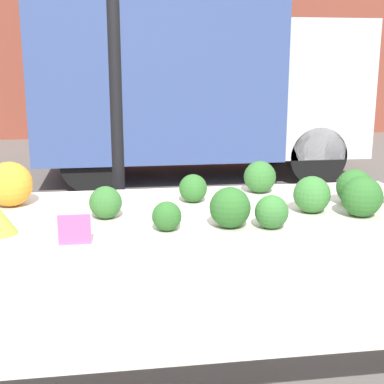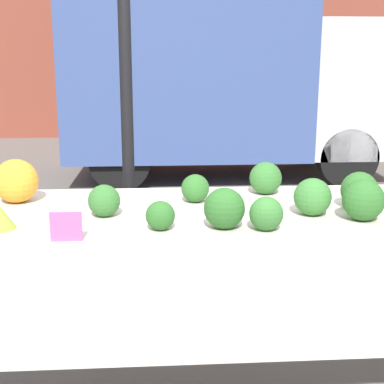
# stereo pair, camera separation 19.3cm
# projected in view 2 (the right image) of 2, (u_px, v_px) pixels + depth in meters

# --- Properties ---
(ground_plane) EXTENTS (40.00, 40.00, 0.00)m
(ground_plane) POSITION_uv_depth(u_px,v_px,m) (192.00, 384.00, 2.65)
(ground_plane) COLOR slate
(tent_pole) EXTENTS (0.07, 0.07, 2.29)m
(tent_pole) POSITION_uv_depth(u_px,v_px,m) (128.00, 137.00, 3.05)
(tent_pole) COLOR black
(tent_pole) RESTS_ON ground_plane
(parked_truck) EXTENTS (4.31, 2.05, 2.78)m
(parked_truck) POSITION_uv_depth(u_px,v_px,m) (217.00, 70.00, 7.28)
(parked_truck) COLOR #384C84
(parked_truck) RESTS_ON ground_plane
(market_table) EXTENTS (2.26, 0.88, 0.90)m
(market_table) POSITION_uv_depth(u_px,v_px,m) (193.00, 236.00, 2.40)
(market_table) COLOR beige
(market_table) RESTS_ON ground_plane
(orange_cauliflower) EXTENTS (0.21, 0.21, 0.21)m
(orange_cauliflower) POSITION_uv_depth(u_px,v_px,m) (16.00, 181.00, 2.54)
(orange_cauliflower) COLOR orange
(orange_cauliflower) RESTS_ON market_table
(broccoli_head_0) EXTENTS (0.18, 0.18, 0.18)m
(broccoli_head_0) POSITION_uv_depth(u_px,v_px,m) (363.00, 200.00, 2.25)
(broccoli_head_0) COLOR #2D6628
(broccoli_head_0) RESTS_ON market_table
(broccoli_head_1) EXTENTS (0.14, 0.14, 0.14)m
(broccoli_head_1) POSITION_uv_depth(u_px,v_px,m) (104.00, 201.00, 2.31)
(broccoli_head_1) COLOR #336B2D
(broccoli_head_1) RESTS_ON market_table
(broccoli_head_2) EXTENTS (0.16, 0.16, 0.16)m
(broccoli_head_2) POSITION_uv_depth(u_px,v_px,m) (266.00, 178.00, 2.71)
(broccoli_head_2) COLOR #336B2D
(broccoli_head_2) RESTS_ON market_table
(broccoli_head_5) EXTENTS (0.17, 0.17, 0.17)m
(broccoli_head_5) POSITION_uv_depth(u_px,v_px,m) (359.00, 190.00, 2.44)
(broccoli_head_5) COLOR #2D6628
(broccoli_head_5) RESTS_ON market_table
(broccoli_head_6) EXTENTS (0.16, 0.16, 0.16)m
(broccoli_head_6) POSITION_uv_depth(u_px,v_px,m) (313.00, 197.00, 2.32)
(broccoli_head_6) COLOR #387533
(broccoli_head_6) RESTS_ON market_table
(broccoli_head_7) EXTENTS (0.13, 0.13, 0.13)m
(broccoli_head_7) POSITION_uv_depth(u_px,v_px,m) (195.00, 188.00, 2.55)
(broccoli_head_7) COLOR #2D6628
(broccoli_head_7) RESTS_ON market_table
(broccoli_head_8) EXTENTS (0.12, 0.12, 0.12)m
(broccoli_head_8) POSITION_uv_depth(u_px,v_px,m) (160.00, 216.00, 2.12)
(broccoli_head_8) COLOR #2D6628
(broccoli_head_8) RESTS_ON market_table
(broccoli_head_9) EXTENTS (0.14, 0.14, 0.14)m
(broccoli_head_9) POSITION_uv_depth(u_px,v_px,m) (266.00, 214.00, 2.12)
(broccoli_head_9) COLOR #387533
(broccoli_head_9) RESTS_ON market_table
(broccoli_head_10) EXTENTS (0.17, 0.17, 0.17)m
(broccoli_head_10) POSITION_uv_depth(u_px,v_px,m) (224.00, 208.00, 2.14)
(broccoli_head_10) COLOR #2D6628
(broccoli_head_10) RESTS_ON market_table
(price_sign) EXTENTS (0.12, 0.01, 0.11)m
(price_sign) POSITION_uv_depth(u_px,v_px,m) (66.00, 227.00, 1.98)
(price_sign) COLOR #F45B9E
(price_sign) RESTS_ON market_table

